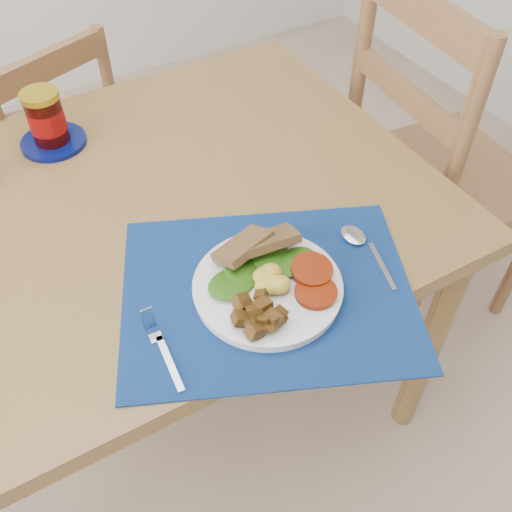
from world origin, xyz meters
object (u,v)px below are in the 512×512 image
Objects in this scene: jam_on_saucer at (48,122)px; chair_far at (53,145)px; chair_end at (436,142)px; breakfast_plate at (266,287)px.

chair_far is at bearing 84.78° from jam_on_saucer.
chair_far is 0.83× the size of chair_end.
chair_far is 1.06m from chair_end.
chair_end is at bearing -18.23° from jam_on_saucer.
chair_end reaches higher than chair_far.
chair_far is 0.42m from jam_on_saucer.
chair_end reaches higher than breakfast_plate.
chair_end is 8.73× the size of jam_on_saucer.
jam_on_saucer is (-0.19, 0.61, 0.04)m from breakfast_plate.
breakfast_plate is (0.16, -0.92, 0.24)m from chair_far.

